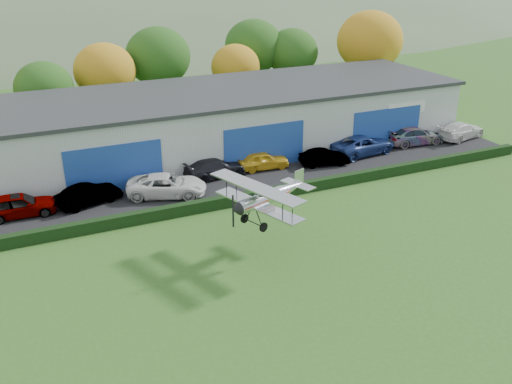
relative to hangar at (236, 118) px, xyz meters
name	(u,v)px	position (x,y,z in m)	size (l,w,h in m)	color
ground	(370,341)	(-5.00, -27.98, -2.66)	(300.00, 300.00, 0.00)	#305E1D
apron	(247,175)	(-2.00, -6.98, -2.63)	(48.00, 9.00, 0.05)	black
hedge	(273,193)	(-2.00, -11.78, -2.26)	(46.00, 0.60, 0.80)	black
hangar	(236,118)	(0.00, 0.00, 0.00)	(40.60, 12.60, 5.30)	#B2B7BC
tree_belt	(151,63)	(-4.15, 12.64, 2.95)	(75.70, 13.22, 10.12)	#3D2614
distant_hills	(39,72)	(-9.38, 112.02, -15.70)	(430.00, 196.00, 56.00)	#4C6642
car_0	(19,205)	(-18.75, -7.55, -1.80)	(1.91, 4.76, 1.62)	gray
car_1	(89,195)	(-14.21, -7.57, -1.87)	(1.55, 4.46, 1.47)	gray
car_2	(167,185)	(-8.85, -8.32, -1.82)	(2.62, 5.68, 1.58)	silver
car_3	(215,168)	(-4.41, -6.34, -1.87)	(2.06, 5.06, 1.47)	black
car_4	(263,160)	(-0.29, -6.31, -1.88)	(1.72, 4.28, 1.46)	gold
car_5	(324,157)	(4.68, -7.66, -1.94)	(1.42, 4.06, 1.34)	gray
car_6	(363,145)	(9.13, -6.65, -1.79)	(2.69, 5.84, 1.62)	navy
car_7	(414,135)	(14.94, -6.33, -1.80)	(2.25, 5.54, 1.61)	gray
car_8	(461,130)	(20.01, -6.85, -1.84)	(2.16, 5.31, 1.54)	silver
biplane	(267,196)	(-5.68, -18.34, 0.80)	(5.83, 6.57, 2.48)	silver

